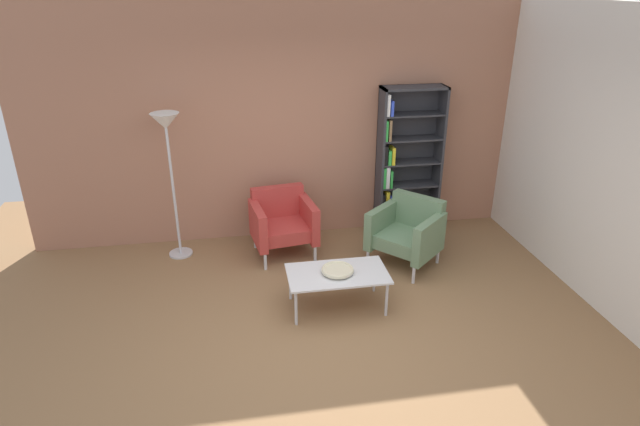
{
  "coord_description": "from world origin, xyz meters",
  "views": [
    {
      "loc": [
        -0.73,
        -3.9,
        3.08
      ],
      "look_at": [
        0.09,
        0.84,
        0.95
      ],
      "focal_mm": 29.79,
      "sensor_mm": 36.0,
      "label": 1
    }
  ],
  "objects_px": {
    "decorative_bowl": "(338,270)",
    "armchair_spare_guest": "(408,231)",
    "coffee_table_low": "(337,276)",
    "armchair_by_bookshelf": "(282,221)",
    "bookshelf_tall": "(404,163)",
    "floor_lamp_torchiere": "(167,139)"
  },
  "relations": [
    {
      "from": "decorative_bowl",
      "to": "armchair_spare_guest",
      "type": "height_order",
      "value": "armchair_spare_guest"
    },
    {
      "from": "decorative_bowl",
      "to": "armchair_spare_guest",
      "type": "xyz_separation_m",
      "value": [
        0.98,
        0.77,
        -0.02
      ]
    },
    {
      "from": "armchair_spare_guest",
      "to": "armchair_by_bookshelf",
      "type": "bearing_deg",
      "value": -152.23
    },
    {
      "from": "coffee_table_low",
      "to": "armchair_spare_guest",
      "type": "bearing_deg",
      "value": 38.19
    },
    {
      "from": "armchair_spare_guest",
      "to": "coffee_table_low",
      "type": "bearing_deg",
      "value": -93.97
    },
    {
      "from": "decorative_bowl",
      "to": "floor_lamp_torchiere",
      "type": "distance_m",
      "value": 2.41
    },
    {
      "from": "coffee_table_low",
      "to": "decorative_bowl",
      "type": "relative_size",
      "value": 3.12
    },
    {
      "from": "decorative_bowl",
      "to": "floor_lamp_torchiere",
      "type": "relative_size",
      "value": 0.18
    },
    {
      "from": "armchair_by_bookshelf",
      "to": "floor_lamp_torchiere",
      "type": "distance_m",
      "value": 1.62
    },
    {
      "from": "decorative_bowl",
      "to": "armchair_spare_guest",
      "type": "distance_m",
      "value": 1.25
    },
    {
      "from": "bookshelf_tall",
      "to": "floor_lamp_torchiere",
      "type": "bearing_deg",
      "value": -175.42
    },
    {
      "from": "decorative_bowl",
      "to": "armchair_by_bookshelf",
      "type": "distance_m",
      "value": 1.35
    },
    {
      "from": "bookshelf_tall",
      "to": "decorative_bowl",
      "type": "bearing_deg",
      "value": -125.61
    },
    {
      "from": "decorative_bowl",
      "to": "coffee_table_low",
      "type": "bearing_deg",
      "value": -90.0
    },
    {
      "from": "bookshelf_tall",
      "to": "armchair_by_bookshelf",
      "type": "xyz_separation_m",
      "value": [
        -1.61,
        -0.38,
        -0.52
      ]
    },
    {
      "from": "coffee_table_low",
      "to": "armchair_by_bookshelf",
      "type": "xyz_separation_m",
      "value": [
        -0.41,
        1.28,
        0.05
      ]
    },
    {
      "from": "bookshelf_tall",
      "to": "decorative_bowl",
      "type": "relative_size",
      "value": 5.94
    },
    {
      "from": "coffee_table_low",
      "to": "decorative_bowl",
      "type": "bearing_deg",
      "value": 90.0
    },
    {
      "from": "coffee_table_low",
      "to": "decorative_bowl",
      "type": "xyz_separation_m",
      "value": [
        0.0,
        0.0,
        0.07
      ]
    },
    {
      "from": "coffee_table_low",
      "to": "armchair_by_bookshelf",
      "type": "relative_size",
      "value": 1.25
    },
    {
      "from": "coffee_table_low",
      "to": "armchair_spare_guest",
      "type": "height_order",
      "value": "armchair_spare_guest"
    },
    {
      "from": "armchair_spare_guest",
      "to": "floor_lamp_torchiere",
      "type": "xyz_separation_m",
      "value": [
        -2.64,
        0.66,
        1.03
      ]
    }
  ]
}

